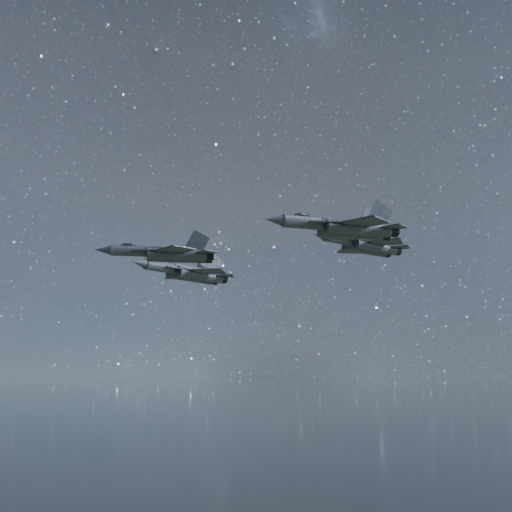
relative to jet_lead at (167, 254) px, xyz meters
name	(u,v)px	position (x,y,z in m)	size (l,w,h in m)	color
jet_lead	(167,254)	(0.00, 0.00, 0.00)	(15.24, 10.39, 3.83)	#2C2F37
jet_left	(188,273)	(10.12, 24.24, 2.17)	(19.65, 12.86, 5.07)	#2C2F37
jet_right	(344,228)	(16.48, -14.82, 1.56)	(16.43, 11.53, 4.15)	#2C2F37
jet_slot	(364,245)	(29.79, 1.26, 4.03)	(17.64, 12.01, 4.43)	#2C2F37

